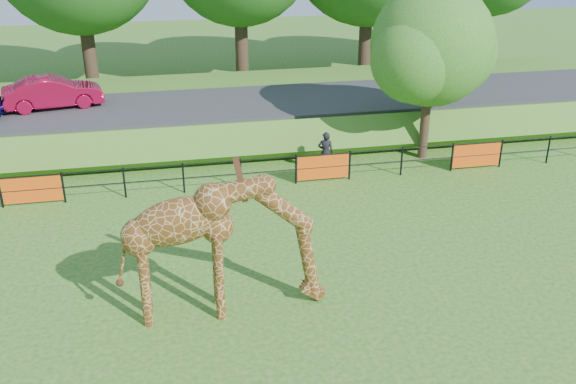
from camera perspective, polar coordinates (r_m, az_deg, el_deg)
name	(u,v)px	position (r m, az deg, el deg)	size (l,w,h in m)	color
ground	(285,317)	(15.98, -0.25, -11.08)	(90.00, 90.00, 0.00)	#245C17
giraffe	(223,247)	(15.39, -5.76, -4.85)	(5.02, 0.92, 3.59)	#583212
perimeter_fence	(241,174)	(22.68, -4.23, 1.63)	(28.07, 0.10, 1.10)	black
embankment	(219,110)	(29.68, -6.19, 7.27)	(40.00, 9.00, 1.30)	#245C17
road	(221,104)	(28.04, -5.94, 7.78)	(40.00, 5.00, 0.12)	#2D2D2F
car_red	(53,92)	(28.74, -20.15, 8.32)	(1.39, 3.98, 1.31)	#A50B30
visitor	(326,152)	(23.95, 3.36, 3.54)	(0.58, 0.38, 1.59)	black
tree_east	(434,49)	(25.11, 12.82, 12.26)	(5.40, 4.71, 6.76)	#302215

